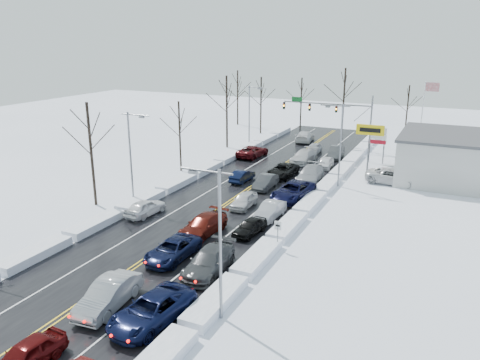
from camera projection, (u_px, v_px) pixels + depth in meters
The scene contains 44 objects.
ground at pixel (228, 203), 46.29m from camera, with size 160.00×160.00×0.00m, color white.
road_surface at pixel (237, 197), 48.03m from camera, with size 14.00×84.00×0.01m, color black.
snow_bank_left at pixel (174, 187), 51.12m from camera, with size 1.66×72.00×0.67m, color white.
snow_bank_right at pixel (308, 208), 44.94m from camera, with size 1.66×72.00×0.67m, color white.
traffic_signal_mast at pixel (336, 111), 67.54m from camera, with size 13.28×0.39×8.00m.
tires_plus_sign at pixel (370, 133), 54.43m from camera, with size 3.20×0.34×6.00m.
used_vehicles_sign at pixel (377, 138), 60.12m from camera, with size 2.20×0.22×4.65m.
speed_limit_sign at pixel (278, 230), 35.56m from camera, with size 0.55×0.09×2.35m.
flagpole at pixel (424, 112), 64.39m from camera, with size 1.87×1.20×10.00m.
streetlight_se at pixel (217, 233), 25.79m from camera, with size 3.20×0.25×9.00m.
streetlight_ne at pixel (339, 139), 50.04m from camera, with size 3.20×0.25×9.00m.
streetlight_sw at pixel (132, 151), 44.66m from camera, with size 3.20×0.25×9.00m.
streetlight_nw at pixel (250, 111), 68.91m from camera, with size 3.20×0.25×9.00m.
tree_left_b at pixel (90, 134), 43.74m from camera, with size 4.00×4.00×10.00m.
tree_left_c at pixel (179, 123), 55.77m from camera, with size 3.40×3.40×8.50m.
tree_left_d at pixel (227, 98), 67.77m from camera, with size 4.20×4.20×10.50m.
tree_left_e at pixel (261, 94), 78.21m from camera, with size 3.80×3.80×9.50m.
tree_far_a at pixel (238, 87), 86.23m from camera, with size 4.00×4.00×10.00m.
tree_far_b at pixel (301, 93), 82.42m from camera, with size 3.60×3.60×9.00m.
tree_far_c at pixel (344, 88), 77.03m from camera, with size 4.40×4.40×11.00m.
tree_far_d at pixel (408, 101), 74.77m from camera, with size 3.40×3.40×8.50m.
queued_car_1 at pixel (110, 307), 28.32m from camera, with size 1.79×5.14×1.69m, color #9B9EA2.
queued_car_2 at pixel (173, 259), 34.57m from camera, with size 2.40×5.20×1.44m, color black.
queued_car_3 at pixel (203, 234), 38.92m from camera, with size 2.20×5.41×1.57m, color #4B100A.
queued_car_4 at pixel (244, 207), 45.10m from camera, with size 1.64×4.08×1.39m, color silver.
queued_car_5 at pixel (266, 188), 50.76m from camera, with size 1.55×4.44×1.46m, color #38393C.
queued_car_6 at pixel (282, 176), 55.09m from camera, with size 2.48×5.39×1.50m, color black.
queued_car_7 at pixel (304, 162), 61.39m from camera, with size 2.28×5.60×1.62m, color silver.
queued_car_8 at pixel (314, 154), 66.00m from camera, with size 1.69×4.21×1.43m, color #A9ACB2.
queued_car_10 at pixel (153, 322), 26.84m from camera, with size 2.64×5.73×1.59m, color black.
queued_car_11 at pixel (209, 272), 32.60m from camera, with size 2.26×5.55×1.61m, color #3B3E40.
queued_car_12 at pixel (250, 234), 38.84m from camera, with size 1.57×3.90×1.33m, color black.
queued_car_13 at pixel (270, 218), 42.37m from camera, with size 1.54×4.40×1.45m, color #ABADB4.
queued_car_14 at pixel (293, 199), 47.35m from camera, with size 2.85×6.19×1.72m, color black.
queued_car_15 at pixel (310, 181), 53.21m from camera, with size 2.41×5.93×1.72m, color #9B9DA3.
queued_car_16 at pixel (325, 168), 58.70m from camera, with size 1.60×3.97×1.35m, color white.
queued_car_17 at pixel (336, 158), 63.59m from camera, with size 1.69×4.85×1.60m, color #3E4143.
oncoming_car_0 at pixel (242, 181), 53.20m from camera, with size 1.41×4.05×1.34m, color black.
oncoming_car_1 at pixel (253, 157), 64.21m from camera, with size 2.61×5.66×1.57m, color #43080C.
oncoming_car_2 at pixel (305, 142), 73.72m from camera, with size 2.32×5.71×1.66m, color silver.
oncoming_car_3 at pixel (146, 215), 43.10m from camera, with size 1.77×4.39×1.50m, color white.
parked_car_0 at pixel (393, 184), 52.32m from camera, with size 2.78×6.03×1.68m, color silver.
parked_car_1 at pixel (423, 183), 52.48m from camera, with size 2.20×5.40×1.57m, color #414346.
parked_car_2 at pixel (411, 167), 58.96m from camera, with size 1.97×4.91×1.67m, color black.
Camera 1 is at (19.58, -39.02, 15.61)m, focal length 35.00 mm.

